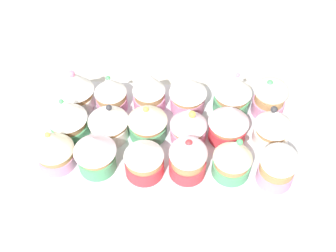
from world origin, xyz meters
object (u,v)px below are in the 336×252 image
at_px(cupcake_1, 95,152).
at_px(cupcake_17, 270,97).
at_px(baking_tray, 168,140).
at_px(cupcake_0, 54,148).
at_px(cupcake_11, 273,126).
at_px(cupcake_13, 111,93).
at_px(cupcake_14, 149,90).
at_px(cupcake_9, 189,126).
at_px(cupcake_5, 278,166).
at_px(cupcake_6, 67,116).
at_px(cupcake_10, 229,122).
at_px(cupcake_4, 233,157).
at_px(cupcake_7, 108,122).
at_px(cupcake_16, 233,92).
at_px(cupcake_12, 75,88).
at_px(cupcake_3, 188,159).
at_px(cupcake_15, 188,93).
at_px(cupcake_2, 144,158).
at_px(cupcake_8, 147,120).

distance_m(cupcake_1, cupcake_17, 0.30).
bearing_deg(baking_tray, cupcake_0, -160.64).
bearing_deg(cupcake_0, cupcake_11, 11.01).
xyz_separation_m(cupcake_13, cupcake_14, (0.06, 0.01, 0.00)).
bearing_deg(cupcake_11, cupcake_9, -175.91).
bearing_deg(cupcake_5, cupcake_6, 167.40).
bearing_deg(cupcake_10, cupcake_4, -86.27).
relative_size(baking_tray, cupcake_7, 6.13).
bearing_deg(cupcake_11, cupcake_10, 178.72).
distance_m(cupcake_6, cupcake_16, 0.27).
bearing_deg(cupcake_5, cupcake_16, 113.35).
xyz_separation_m(cupcake_6, cupcake_12, (0.00, 0.06, 0.00)).
height_order(baking_tray, cupcake_5, cupcake_5).
relative_size(cupcake_7, cupcake_14, 0.94).
xyz_separation_m(baking_tray, cupcake_17, (0.17, 0.07, 0.04)).
height_order(cupcake_1, cupcake_5, cupcake_1).
bearing_deg(cupcake_5, cupcake_12, 157.72).
relative_size(cupcake_0, cupcake_16, 1.00).
bearing_deg(cupcake_16, cupcake_3, -117.17).
height_order(cupcake_1, cupcake_17, cupcake_1).
relative_size(cupcake_4, cupcake_10, 1.07).
xyz_separation_m(cupcake_6, cupcake_9, (0.19, -0.01, -0.00)).
distance_m(cupcake_4, cupcake_7, 0.21).
relative_size(cupcake_7, cupcake_13, 1.02).
distance_m(cupcake_5, cupcake_16, 0.16).
bearing_deg(cupcake_1, cupcake_15, 44.27).
bearing_deg(cupcake_9, cupcake_15, 92.59).
bearing_deg(cupcake_12, cupcake_10, -12.07).
xyz_separation_m(cupcake_2, cupcake_9, (0.06, 0.06, 0.00)).
xyz_separation_m(cupcake_5, cupcake_16, (-0.06, 0.14, 0.00)).
bearing_deg(cupcake_7, cupcake_0, -141.91).
relative_size(cupcake_3, cupcake_12, 0.87).
height_order(cupcake_4, cupcake_14, cupcake_4).
bearing_deg(cupcake_16, cupcake_14, -178.51).
relative_size(cupcake_6, cupcake_12, 0.97).
distance_m(cupcake_8, cupcake_10, 0.13).
bearing_deg(cupcake_2, cupcake_13, 117.91).
relative_size(cupcake_9, cupcake_13, 1.06).
height_order(baking_tray, cupcake_10, cupcake_10).
bearing_deg(baking_tray, cupcake_14, 118.01).
height_order(cupcake_1, cupcake_2, cupcake_1).
height_order(cupcake_1, cupcake_14, cupcake_14).
relative_size(cupcake_13, cupcake_16, 0.92).
xyz_separation_m(cupcake_2, cupcake_8, (-0.00, 0.07, 0.00)).
bearing_deg(cupcake_3, cupcake_6, 161.03).
relative_size(cupcake_14, cupcake_17, 1.08).
distance_m(cupcake_14, cupcake_15, 0.07).
bearing_deg(cupcake_14, cupcake_11, -17.11).
relative_size(cupcake_0, cupcake_1, 1.06).
bearing_deg(cupcake_1, baking_tray, 31.04).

